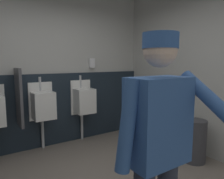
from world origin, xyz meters
TOP-DOWN VIEW (x-y plane):
  - wall_back at (0.00, 1.96)m, footprint 4.52×0.12m
  - wall_right at (2.02, 0.00)m, footprint 0.12×4.39m
  - wainscot_band_back at (0.00, 1.88)m, footprint 3.92×0.03m
  - urinal_middle at (-0.10, 1.74)m, footprint 0.40×0.34m
  - urinal_right at (0.65, 1.74)m, footprint 0.40×0.34m
  - privacy_divider_panel at (-0.48, 1.67)m, footprint 0.04×0.40m
  - person at (-0.08, -0.85)m, footprint 0.63×0.60m
  - trash_bin at (1.64, 0.05)m, footprint 0.33×0.33m
  - soap_dispenser at (0.89, 1.86)m, footprint 0.10×0.07m

SIDE VIEW (x-z plane):
  - trash_bin at x=1.64m, z-range 0.00..0.64m
  - wainscot_band_back at x=0.00m, z-range 0.00..1.29m
  - urinal_middle at x=-0.10m, z-range 0.16..1.40m
  - urinal_right at x=0.65m, z-range 0.16..1.40m
  - privacy_divider_panel at x=-0.48m, z-range 0.50..1.40m
  - person at x=-0.08m, z-range 0.14..1.82m
  - wall_back at x=0.00m, z-range 0.00..2.85m
  - wall_right at x=2.02m, z-range 0.00..2.85m
  - soap_dispenser at x=0.89m, z-range 1.38..1.56m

